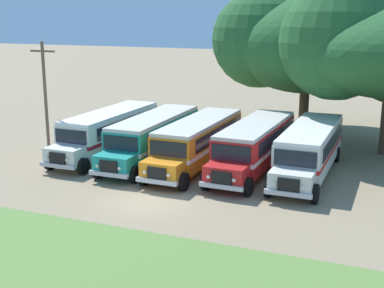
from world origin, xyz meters
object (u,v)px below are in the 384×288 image
parked_bus_slot_0 (109,130)px  parked_bus_slot_1 (153,136)px  parked_bus_slot_2 (198,140)px  parked_bus_slot_3 (255,144)px  parked_bus_slot_4 (310,148)px  broad_shade_tree (303,42)px  utility_pole (46,97)px

parked_bus_slot_0 → parked_bus_slot_1: bearing=85.0°
parked_bus_slot_2 → parked_bus_slot_3: size_ratio=1.00×
parked_bus_slot_1 → parked_bus_slot_3: same height
parked_bus_slot_3 → parked_bus_slot_4: bearing=94.5°
parked_bus_slot_0 → parked_bus_slot_3: bearing=90.7°
broad_shade_tree → utility_pole: broad_shade_tree is taller
parked_bus_slot_4 → utility_pole: bearing=-80.2°
parked_bus_slot_1 → broad_shade_tree: size_ratio=0.80×
parked_bus_slot_4 → parked_bus_slot_1: bearing=-86.9°
broad_shade_tree → parked_bus_slot_4: bearing=-76.2°
parked_bus_slot_2 → parked_bus_slot_4: (6.80, 0.68, 0.00)m
parked_bus_slot_4 → utility_pole: utility_pole is taller
parked_bus_slot_1 → broad_shade_tree: 14.92m
parked_bus_slot_2 → parked_bus_slot_4: size_ratio=1.00×
parked_bus_slot_1 → utility_pole: utility_pole is taller
parked_bus_slot_3 → parked_bus_slot_2: bearing=-80.2°
parked_bus_slot_2 → parked_bus_slot_3: (3.51, 0.51, 0.00)m
parked_bus_slot_4 → parked_bus_slot_3: bearing=-86.9°
parked_bus_slot_0 → parked_bus_slot_3: (10.18, 0.01, 0.00)m
utility_pole → broad_shade_tree: bearing=46.0°
parked_bus_slot_3 → broad_shade_tree: (0.49, 11.51, 5.49)m
parked_bus_slot_1 → parked_bus_slot_4: (9.97, 0.53, 0.00)m
parked_bus_slot_1 → utility_pole: 7.32m
parked_bus_slot_0 → utility_pole: 4.69m
parked_bus_slot_0 → parked_bus_slot_1: size_ratio=1.00×
broad_shade_tree → parked_bus_slot_1: bearing=-121.1°
parked_bus_slot_2 → parked_bus_slot_4: bearing=96.4°
parked_bus_slot_0 → utility_pole: bearing=-48.1°
parked_bus_slot_4 → parked_bus_slot_2: bearing=-84.2°
parked_bus_slot_1 → broad_shade_tree: bearing=148.1°
parked_bus_slot_4 → utility_pole: (-16.47, -2.83, 2.45)m
utility_pole → parked_bus_slot_3: bearing=11.4°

